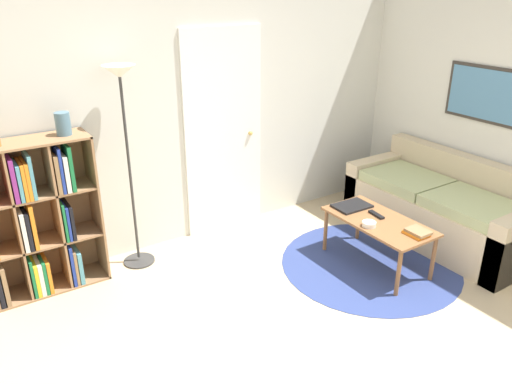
{
  "coord_description": "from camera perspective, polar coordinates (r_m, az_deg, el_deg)",
  "views": [
    {
      "loc": [
        -2.01,
        -1.64,
        2.38
      ],
      "look_at": [
        -0.06,
        1.36,
        0.85
      ],
      "focal_mm": 35.0,
      "sensor_mm": 36.0,
      "label": 1
    }
  ],
  "objects": [
    {
      "name": "ground_plane",
      "position": [
        3.52,
        13.8,
        -20.19
      ],
      "size": [
        14.0,
        14.0,
        0.0
      ],
      "primitive_type": "plane",
      "color": "tan"
    },
    {
      "name": "wall_back",
      "position": [
        4.73,
        -6.93,
        9.62
      ],
      "size": [
        7.7,
        0.11,
        2.6
      ],
      "color": "silver",
      "rests_on": "ground_plane"
    },
    {
      "name": "wall_right",
      "position": [
        5.35,
        23.49,
        9.62
      ],
      "size": [
        0.08,
        5.47,
        2.6
      ],
      "color": "silver",
      "rests_on": "ground_plane"
    },
    {
      "name": "rug",
      "position": [
        4.69,
        12.88,
        -7.99
      ],
      "size": [
        1.6,
        1.6,
        0.01
      ],
      "color": "navy",
      "rests_on": "ground_plane"
    },
    {
      "name": "bookshelf",
      "position": [
        4.31,
        -24.51,
        -2.96
      ],
      "size": [
        0.96,
        0.34,
        1.27
      ],
      "color": "#936B47",
      "rests_on": "ground_plane"
    },
    {
      "name": "floor_lamp",
      "position": [
        4.21,
        -14.93,
        9.01
      ],
      "size": [
        0.28,
        0.28,
        1.77
      ],
      "color": "#333333",
      "rests_on": "ground_plane"
    },
    {
      "name": "couch",
      "position": [
        5.26,
        20.63,
        -1.8
      ],
      "size": [
        0.82,
        1.83,
        0.79
      ],
      "color": "#CCB793",
      "rests_on": "ground_plane"
    },
    {
      "name": "coffee_table",
      "position": [
        4.51,
        13.82,
        -3.68
      ],
      "size": [
        0.5,
        0.97,
        0.45
      ],
      "color": "brown",
      "rests_on": "ground_plane"
    },
    {
      "name": "laptop",
      "position": [
        4.69,
        10.89,
        -1.57
      ],
      "size": [
        0.34,
        0.24,
        0.02
      ],
      "color": "black",
      "rests_on": "coffee_table"
    },
    {
      "name": "bowl",
      "position": [
        4.35,
        12.8,
        -3.59
      ],
      "size": [
        0.12,
        0.12,
        0.04
      ],
      "color": "silver",
      "rests_on": "coffee_table"
    },
    {
      "name": "book_stack_on_table",
      "position": [
        4.32,
        17.95,
        -4.41
      ],
      "size": [
        0.16,
        0.19,
        0.04
      ],
      "color": "orange",
      "rests_on": "coffee_table"
    },
    {
      "name": "remote",
      "position": [
        4.56,
        13.59,
        -2.53
      ],
      "size": [
        0.06,
        0.18,
        0.02
      ],
      "color": "black",
      "rests_on": "coffee_table"
    },
    {
      "name": "vase_on_shelf",
      "position": [
        4.13,
        -21.19,
        7.29
      ],
      "size": [
        0.11,
        0.11,
        0.18
      ],
      "color": "slate",
      "rests_on": "bookshelf"
    }
  ]
}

